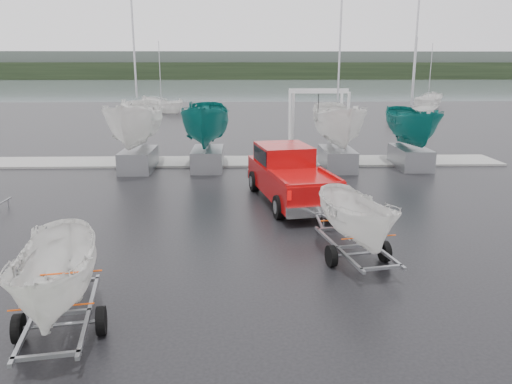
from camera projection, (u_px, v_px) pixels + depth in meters
name	position (u px, v px, depth m)	size (l,w,h in m)	color
ground_plane	(231.00, 240.00, 15.90)	(120.00, 120.00, 0.00)	black
lake	(239.00, 89.00, 112.71)	(300.00, 300.00, 0.00)	slate
dock	(235.00, 161.00, 28.47)	(30.00, 3.00, 0.12)	#969590
treeline	(240.00, 71.00, 179.72)	(300.00, 8.00, 6.00)	black
far_hill	(240.00, 65.00, 186.97)	(300.00, 6.00, 10.00)	#4C5651
pickup_truck	(289.00, 173.00, 20.37)	(3.41, 6.83, 2.17)	#9F0809
trailer_hitched	(359.00, 179.00, 13.62)	(1.89, 3.76, 4.43)	gray
trailer_parked	(51.00, 219.00, 9.80)	(1.87, 3.75, 4.59)	gray
boat_hoist	(318.00, 115.00, 27.96)	(3.30, 2.18, 4.12)	silver
keelboat_0	(134.00, 92.00, 25.39)	(2.57, 3.20, 10.74)	gray
keelboat_1	(206.00, 96.00, 25.74)	(2.44, 3.20, 7.57)	gray
keelboat_2	(340.00, 96.00, 25.75)	(2.41, 3.20, 10.58)	gray
keelboat_3	(414.00, 104.00, 26.27)	(2.16, 3.20, 10.32)	gray
moored_boat_1	(162.00, 112.00, 58.43)	(3.83, 3.83, 11.55)	silver
moored_boat_2	(411.00, 121.00, 49.42)	(3.40, 3.38, 11.27)	silver
moored_boat_3	(427.00, 108.00, 63.49)	(3.97, 3.99, 11.77)	silver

